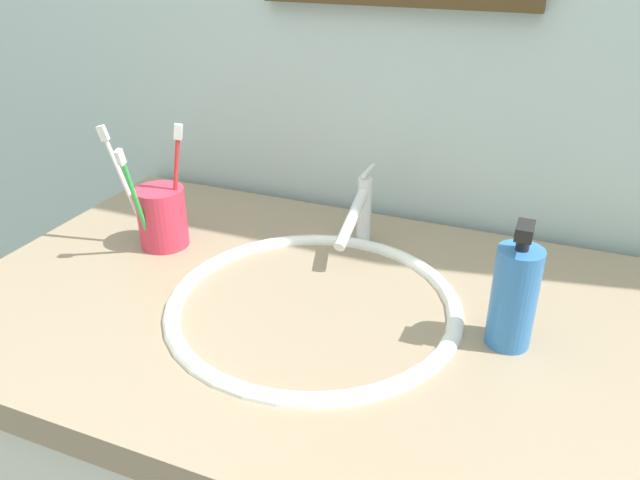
# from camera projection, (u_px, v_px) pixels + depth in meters

# --- Properties ---
(tiled_wall_back) EXTENTS (2.24, 0.04, 2.40)m
(tiled_wall_back) POSITION_uv_depth(u_px,v_px,m) (399.00, 14.00, 1.02)
(tiled_wall_back) COLOR silver
(tiled_wall_back) RESTS_ON ground
(sink_basin) EXTENTS (0.42, 0.42, 0.11)m
(sink_basin) POSITION_uv_depth(u_px,v_px,m) (312.00, 326.00, 0.89)
(sink_basin) COLOR white
(sink_basin) RESTS_ON vanity_counter
(faucet) EXTENTS (0.02, 0.16, 0.13)m
(faucet) POSITION_uv_depth(u_px,v_px,m) (358.00, 211.00, 1.00)
(faucet) COLOR silver
(faucet) RESTS_ON sink_basin
(toothbrush_cup) EXTENTS (0.08, 0.08, 0.10)m
(toothbrush_cup) POSITION_uv_depth(u_px,v_px,m) (162.00, 217.00, 1.01)
(toothbrush_cup) COLOR #D8334C
(toothbrush_cup) RESTS_ON vanity_counter
(toothbrush_green) EXTENTS (0.01, 0.06, 0.19)m
(toothbrush_green) POSITION_uv_depth(u_px,v_px,m) (134.00, 195.00, 0.94)
(toothbrush_green) COLOR green
(toothbrush_green) RESTS_ON toothbrush_cup
(toothbrush_red) EXTENTS (0.04, 0.02, 0.20)m
(toothbrush_red) POSITION_uv_depth(u_px,v_px,m) (176.00, 178.00, 0.98)
(toothbrush_red) COLOR red
(toothbrush_red) RESTS_ON toothbrush_cup
(toothbrush_white) EXTENTS (0.06, 0.02, 0.20)m
(toothbrush_white) POSITION_uv_depth(u_px,v_px,m) (123.00, 179.00, 0.99)
(toothbrush_white) COLOR white
(toothbrush_white) RESTS_ON toothbrush_cup
(soap_dispenser) EXTENTS (0.06, 0.06, 0.17)m
(soap_dispenser) POSITION_uv_depth(u_px,v_px,m) (514.00, 296.00, 0.76)
(soap_dispenser) COLOR #3372BF
(soap_dispenser) RESTS_ON vanity_counter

